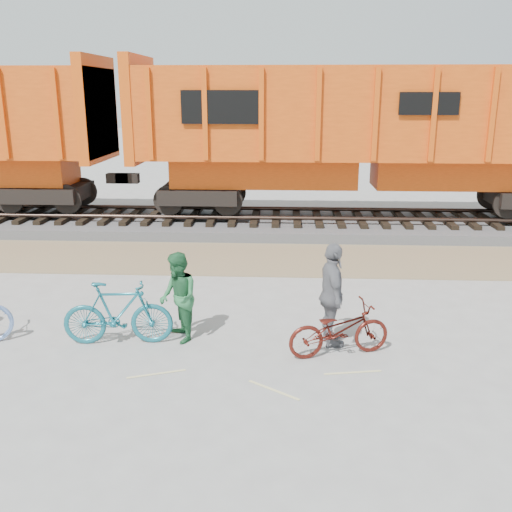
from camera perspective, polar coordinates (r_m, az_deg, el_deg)
The scene contains 9 objects.
ground at distance 9.56m, azimuth -2.92°, elevation -9.62°, with size 120.00×120.00×0.00m, color #9E9E99.
gravel_strip at distance 14.69m, azimuth -0.78°, elevation -0.25°, with size 120.00×3.00×0.02m, color #857452.
ballast_bed at distance 18.04m, azimuth -0.07°, elevation 3.31°, with size 120.00×4.00×0.30m, color slate.
track at distance 17.97m, azimuth -0.07°, elevation 4.32°, with size 120.00×2.60×0.24m.
hopper_car_center at distance 17.77m, azimuth 11.02°, elevation 12.15°, with size 14.00×3.13×4.65m.
bicycle_teal at distance 9.93m, azimuth -13.65°, elevation -5.58°, with size 0.52×1.84×1.11m, color #196675.
bicycle_maroon at distance 9.39m, azimuth 8.31°, elevation -7.30°, with size 0.59×1.70×0.89m, color #4B140E.
person_man at distance 9.80m, azimuth -7.78°, elevation -4.14°, with size 0.76×0.59×1.56m, color #266639.
person_woman at distance 9.58m, azimuth 7.61°, elevation -3.90°, with size 1.04×0.43×1.78m, color slate.
Camera 1 is at (0.92, -8.56, 4.15)m, focal length 40.00 mm.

